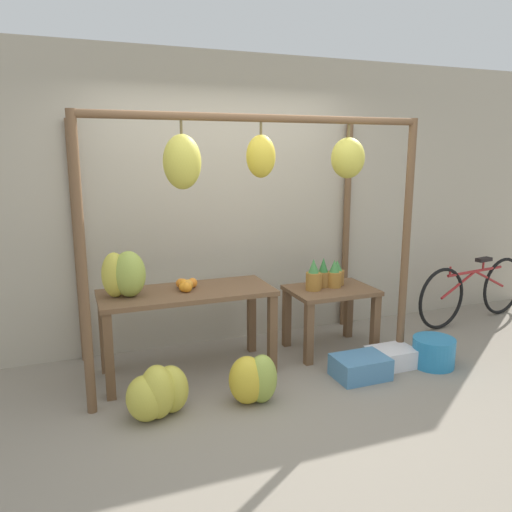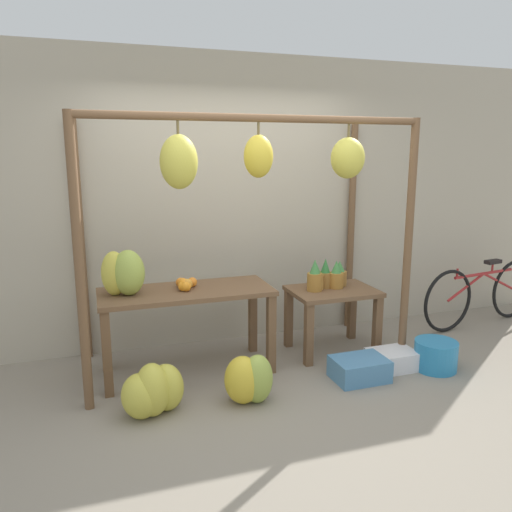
{
  "view_description": "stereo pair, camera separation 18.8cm",
  "coord_description": "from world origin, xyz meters",
  "views": [
    {
      "loc": [
        -1.44,
        -3.18,
        1.88
      ],
      "look_at": [
        0.09,
        0.81,
        0.99
      ],
      "focal_mm": 35.0,
      "sensor_mm": 36.0,
      "label": 1
    },
    {
      "loc": [
        -1.26,
        -3.24,
        1.88
      ],
      "look_at": [
        0.09,
        0.81,
        0.99
      ],
      "focal_mm": 35.0,
      "sensor_mm": 36.0,
      "label": 2
    }
  ],
  "objects": [
    {
      "name": "pineapple_cluster",
      "position": [
        0.82,
        0.88,
        0.73
      ],
      "size": [
        0.45,
        0.24,
        0.3
      ],
      "color": "#B27F38",
      "rests_on": "display_table_side"
    },
    {
      "name": "display_table_main",
      "position": [
        -0.53,
        0.81,
        0.62
      ],
      "size": [
        1.45,
        0.61,
        0.74
      ],
      "color": "brown",
      "rests_on": "ground_plane"
    },
    {
      "name": "ground_plane",
      "position": [
        0.0,
        0.0,
        0.0
      ],
      "size": [
        20.0,
        20.0,
        0.0
      ],
      "primitive_type": "plane",
      "color": "gray"
    },
    {
      "name": "fruit_crate_white",
      "position": [
        0.8,
        0.19,
        0.09
      ],
      "size": [
        0.45,
        0.33,
        0.19
      ],
      "color": "#4C84B2",
      "rests_on": "ground_plane"
    },
    {
      "name": "display_table_side",
      "position": [
        0.86,
        0.83,
        0.48
      ],
      "size": [
        0.8,
        0.58,
        0.62
      ],
      "color": "brown",
      "rests_on": "ground_plane"
    },
    {
      "name": "blue_bucket",
      "position": [
        1.54,
        0.16,
        0.13
      ],
      "size": [
        0.37,
        0.37,
        0.26
      ],
      "color": "teal",
      "rests_on": "ground_plane"
    },
    {
      "name": "stall_awning",
      "position": [
        -0.0,
        0.59,
        1.58
      ],
      "size": [
        2.79,
        1.17,
        2.16
      ],
      "color": "brown",
      "rests_on": "ground_plane"
    },
    {
      "name": "parked_bicycle",
      "position": [
        2.78,
        0.99,
        0.36
      ],
      "size": [
        1.7,
        0.29,
        0.72
      ],
      "color": "black",
      "rests_on": "ground_plane"
    },
    {
      "name": "banana_pile_on_table",
      "position": [
        -1.04,
        0.8,
        0.92
      ],
      "size": [
        0.38,
        0.31,
        0.37
      ],
      "color": "#9EB247",
      "rests_on": "display_table_main"
    },
    {
      "name": "shop_wall_back",
      "position": [
        0.0,
        1.51,
        1.4
      ],
      "size": [
        8.0,
        0.08,
        2.8
      ],
      "color": "#B2A893",
      "rests_on": "ground_plane"
    },
    {
      "name": "banana_pile_ground_right",
      "position": [
        -0.2,
        0.11,
        0.19
      ],
      "size": [
        0.43,
        0.35,
        0.38
      ],
      "color": "#9EB247",
      "rests_on": "ground_plane"
    },
    {
      "name": "banana_pile_ground_left",
      "position": [
        -0.92,
        0.17,
        0.18
      ],
      "size": [
        0.55,
        0.45,
        0.4
      ],
      "color": "gold",
      "rests_on": "ground_plane"
    },
    {
      "name": "orange_pile",
      "position": [
        -0.54,
        0.83,
        0.78
      ],
      "size": [
        0.18,
        0.23,
        0.09
      ],
      "color": "orange",
      "rests_on": "display_table_main"
    },
    {
      "name": "fruit_crate_purple",
      "position": [
        1.18,
        0.29,
        0.08
      ],
      "size": [
        0.4,
        0.29,
        0.17
      ],
      "color": "silver",
      "rests_on": "ground_plane"
    }
  ]
}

